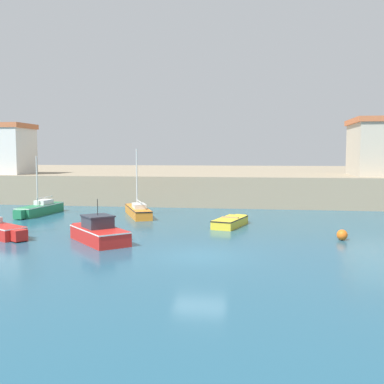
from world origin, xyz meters
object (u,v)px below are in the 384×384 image
(sailboat_green_5, at_px, (40,209))
(sailboat_orange_1, at_px, (138,210))
(mooring_buoy, at_px, (342,235))
(dinghy_yellow_2, at_px, (231,222))
(motorboat_red_4, at_px, (98,232))

(sailboat_green_5, bearing_deg, sailboat_orange_1, 2.51)
(sailboat_orange_1, height_order, sailboat_green_5, sailboat_orange_1)
(sailboat_orange_1, distance_m, sailboat_green_5, 8.03)
(sailboat_orange_1, xyz_separation_m, sailboat_green_5, (-8.02, -0.35, 0.04))
(mooring_buoy, bearing_deg, dinghy_yellow_2, 148.28)
(motorboat_red_4, distance_m, sailboat_green_5, 13.21)
(sailboat_orange_1, distance_m, motorboat_red_4, 10.42)
(motorboat_red_4, bearing_deg, sailboat_green_5, 130.43)
(motorboat_red_4, distance_m, mooring_buoy, 13.76)
(sailboat_orange_1, xyz_separation_m, dinghy_yellow_2, (7.54, -3.94, -0.12))
(sailboat_orange_1, height_order, motorboat_red_4, sailboat_orange_1)
(mooring_buoy, bearing_deg, sailboat_green_5, 160.96)
(dinghy_yellow_2, distance_m, mooring_buoy, 7.69)
(dinghy_yellow_2, xyz_separation_m, sailboat_green_5, (-15.56, 3.58, 0.16))
(motorboat_red_4, xyz_separation_m, sailboat_green_5, (-8.57, 10.05, -0.07))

